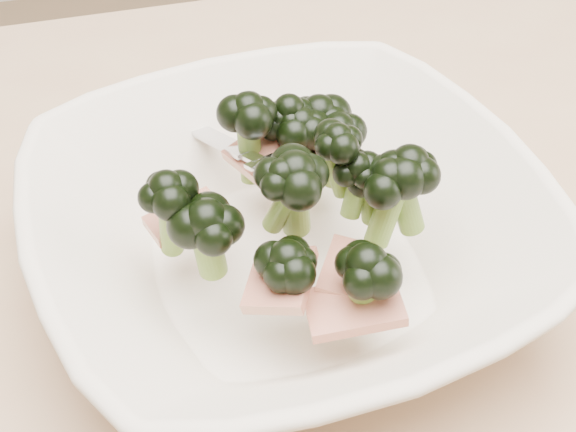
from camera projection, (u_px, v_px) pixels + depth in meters
name	position (u px, v px, depth m)	size (l,w,h in m)	color
dining_table	(378.00, 382.00, 0.56)	(1.20, 0.80, 0.75)	tan
broccoli_dish	(290.00, 226.00, 0.48)	(0.34, 0.34, 0.12)	beige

